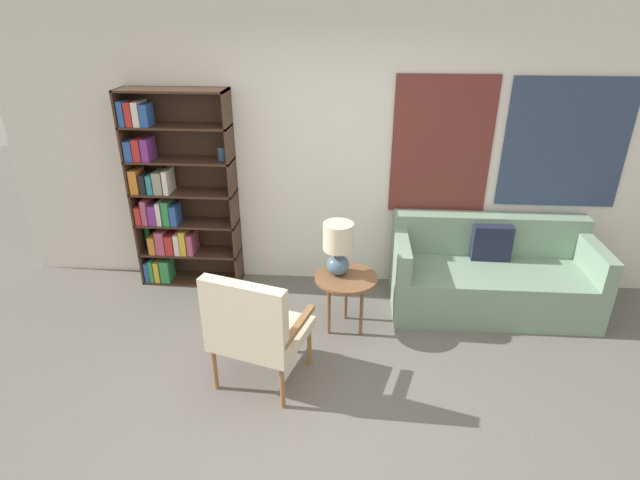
{
  "coord_description": "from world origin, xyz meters",
  "views": [
    {
      "loc": [
        0.22,
        -2.61,
        2.61
      ],
      "look_at": [
        -0.05,
        1.01,
        0.9
      ],
      "focal_mm": 28.0,
      "sensor_mm": 36.0,
      "label": 1
    }
  ],
  "objects_px": {
    "bookshelf": "(171,198)",
    "table_lamp": "(338,245)",
    "side_table": "(346,282)",
    "couch": "(490,276)",
    "armchair": "(254,326)"
  },
  "relations": [
    {
      "from": "bookshelf",
      "to": "table_lamp",
      "type": "height_order",
      "value": "bookshelf"
    },
    {
      "from": "side_table",
      "to": "couch",
      "type": "bearing_deg",
      "value": 20.48
    },
    {
      "from": "bookshelf",
      "to": "armchair",
      "type": "bearing_deg",
      "value": -54.72
    },
    {
      "from": "side_table",
      "to": "table_lamp",
      "type": "height_order",
      "value": "table_lamp"
    },
    {
      "from": "armchair",
      "to": "couch",
      "type": "bearing_deg",
      "value": 33.05
    },
    {
      "from": "couch",
      "to": "side_table",
      "type": "height_order",
      "value": "couch"
    },
    {
      "from": "bookshelf",
      "to": "table_lamp",
      "type": "bearing_deg",
      "value": -23.4
    },
    {
      "from": "bookshelf",
      "to": "armchair",
      "type": "relative_size",
      "value": 2.04
    },
    {
      "from": "side_table",
      "to": "table_lamp",
      "type": "bearing_deg",
      "value": 149.87
    },
    {
      "from": "bookshelf",
      "to": "side_table",
      "type": "bearing_deg",
      "value": -23.7
    },
    {
      "from": "armchair",
      "to": "table_lamp",
      "type": "bearing_deg",
      "value": 55.7
    },
    {
      "from": "bookshelf",
      "to": "table_lamp",
      "type": "xyz_separation_m",
      "value": [
        1.66,
        -0.72,
        -0.11
      ]
    },
    {
      "from": "bookshelf",
      "to": "armchair",
      "type": "distance_m",
      "value": 1.93
    },
    {
      "from": "bookshelf",
      "to": "couch",
      "type": "relative_size",
      "value": 1.07
    },
    {
      "from": "armchair",
      "to": "bookshelf",
      "type": "bearing_deg",
      "value": 125.28
    }
  ]
}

